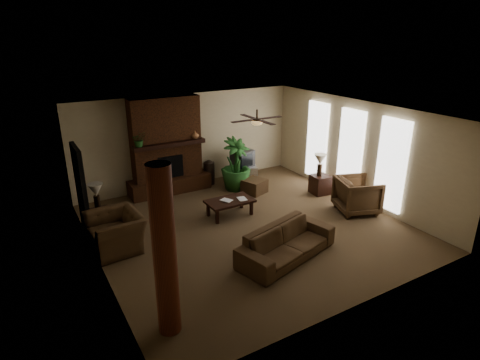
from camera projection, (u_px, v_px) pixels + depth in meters
room_shell at (249, 173)px, 9.25m from camera, size 7.00×7.00×7.00m
fireplace at (167, 154)px, 11.55m from camera, size 2.40×0.70×2.80m
windows at (350, 152)px, 11.06m from camera, size 0.08×3.65×2.35m
log_column at (165, 253)px, 5.91m from camera, size 0.36×0.36×2.80m
doorway at (81, 190)px, 9.19m from camera, size 0.10×1.00×2.10m
ceiling_fan at (257, 121)px, 9.28m from camera, size 1.35×1.35×0.37m
sofa at (287, 238)px, 8.30m from camera, size 2.40×1.23×0.90m
armchair_left at (115, 226)px, 8.60m from camera, size 0.89×1.29×1.08m
armchair_right at (357, 194)px, 10.41m from camera, size 1.21×1.25×1.02m
coffee_table at (230, 202)px, 10.22m from camera, size 1.20×0.70×0.43m
ottoman at (254, 186)px, 11.77m from camera, size 0.77×0.77×0.40m
tv_stand at (243, 174)px, 12.61m from camera, size 0.97×0.76×0.50m
tv at (243, 159)px, 12.42m from camera, size 0.77×0.69×0.52m
floor_vase at (209, 171)px, 12.37m from camera, size 0.34×0.34×0.77m
floor_plant at (236, 175)px, 11.95m from camera, size 1.33×1.77×0.88m
side_table_left at (100, 221)px, 9.43m from camera, size 0.52×0.52×0.55m
lamp_left at (96, 192)px, 9.22m from camera, size 0.38×0.38×0.65m
side_table_right at (320, 184)px, 11.68m from camera, size 0.55×0.55×0.55m
lamp_right at (320, 161)px, 11.43m from camera, size 0.44×0.44×0.65m
mantel_plant at (139, 141)px, 10.73m from camera, size 0.39×0.43×0.33m
mantel_vase at (195, 135)px, 11.58m from camera, size 0.22×0.23×0.22m
book_a at (224, 197)px, 10.03m from camera, size 0.21×0.12×0.29m
book_b at (238, 195)px, 10.17m from camera, size 0.21×0.06×0.29m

